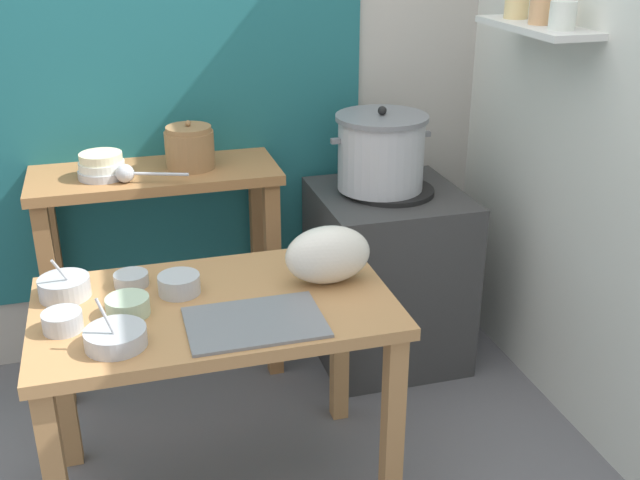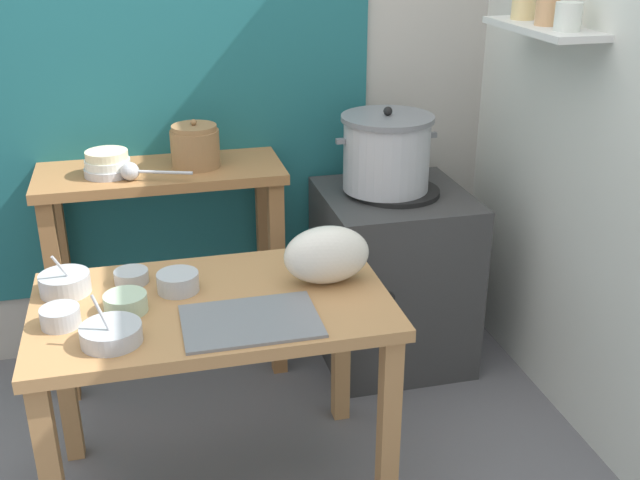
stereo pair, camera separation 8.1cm
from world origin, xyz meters
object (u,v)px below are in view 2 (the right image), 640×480
Objects in this scene: bowl_stack_enamel at (108,164)px; ladle at (133,171)px; prep_table at (213,331)px; serving_tray at (251,321)px; prep_bowl_0 at (126,302)px; prep_bowl_3 at (60,316)px; stove_block at (392,276)px; clay_pot at (195,146)px; prep_bowl_4 at (65,283)px; prep_bowl_2 at (178,281)px; prep_bowl_5 at (131,276)px; plastic_bag at (327,255)px; prep_bowl_1 at (111,333)px; steamer_pot at (386,152)px; back_shelf_table at (165,221)px.

bowl_stack_enamel is 0.13m from ladle.
prep_table is 2.75× the size of serving_tray.
prep_bowl_0 is 1.14× the size of prep_bowl_3.
prep_table is 4.17× the size of ladle.
stove_block is 1.00m from clay_pot.
prep_bowl_4 reaches higher than serving_tray.
prep_table is 8.31× the size of prep_bowl_2.
ladle reaches higher than serving_tray.
prep_table is 0.33m from prep_bowl_5.
plastic_bag is 0.64m from prep_bowl_5.
prep_bowl_4 is 1.43× the size of prep_bowl_5.
prep_bowl_1 is at bearing -99.36° from prep_bowl_5.
prep_bowl_0 is (-0.05, -0.70, -0.18)m from ladle.
clay_pot is 0.90m from prep_bowl_0.
prep_bowl_2 is at bearing -34.08° from prep_bowl_5.
prep_bowl_2 is (-0.89, -0.61, -0.18)m from steamer_pot.
stove_block is at bearing 54.42° from plastic_bag.
prep_bowl_4 reaches higher than prep_bowl_3.
ladle is (-0.10, -0.12, 0.26)m from back_shelf_table.
back_shelf_table is 0.33m from clay_pot.
ladle is 0.94m from serving_tray.
clay_pot reaches higher than prep_table.
prep_bowl_4 is (-0.15, -0.62, -0.19)m from bowl_stack_enamel.
ladle is 2.03× the size of prep_bowl_0.
prep_bowl_2 is (0.11, -0.60, -0.18)m from ladle.
ladle reaches higher than prep_bowl_5.
plastic_bag reaches higher than back_shelf_table.
back_shelf_table is 2.28× the size of steamer_pot.
prep_bowl_1 is 0.19m from prep_bowl_3.
ladle is at bearing -179.55° from steamer_pot.
prep_bowl_1 is at bearing -141.12° from steamer_pot.
clay_pot is 1.21× the size of prep_bowl_4.
steamer_pot is 3.25× the size of prep_bowl_0.
prep_bowl_1 reaches higher than serving_tray.
bowl_stack_enamel is at bearing 89.82° from prep_bowl_1.
prep_bowl_4 is at bearing 148.48° from serving_tray.
prep_bowl_1 is at bearing -108.91° from clay_pot.
plastic_bag is at bearing 4.44° from prep_bowl_0.
back_shelf_table is at bearing -180.00° from clay_pot.
prep_bowl_3 is (-0.82, -0.09, -0.06)m from plastic_bag.
prep_bowl_2 is 0.84× the size of prep_bowl_4.
prep_table is at bearing 7.04° from prep_bowl_3.
prep_bowl_2 is (0.20, 0.27, 0.00)m from prep_bowl_1.
stove_block is 1.85× the size of steamer_pot.
prep_bowl_0 is 0.25m from prep_bowl_4.
ladle is 2.31× the size of prep_bowl_3.
prep_table is at bearing -141.04° from stove_block.
prep_table is 0.29m from prep_bowl_0.
prep_bowl_3 is (-1.24, -0.75, -0.18)m from steamer_pot.
prep_table is at bearing 2.75° from prep_bowl_0.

